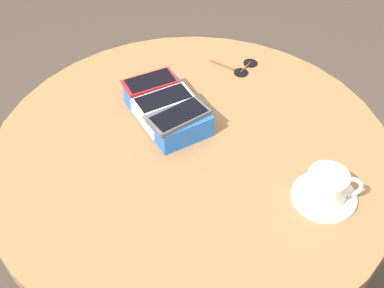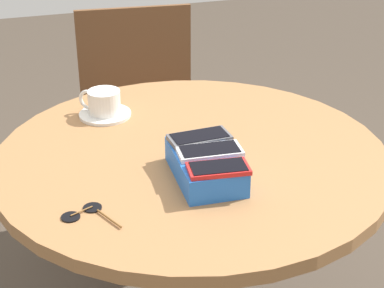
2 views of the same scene
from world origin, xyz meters
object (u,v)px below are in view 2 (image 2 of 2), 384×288
phone_red (218,168)px  phone_white (208,152)px  coffee_cup (103,101)px  saucer (105,114)px  sunglasses (85,213)px  phone_gray (199,138)px  round_table (192,198)px  chair_near_window (143,121)px  phone_box (205,166)px

phone_red → phone_white: bearing=-3.1°
coffee_cup → phone_white: bearing=-158.6°
saucer → coffee_cup: (0.00, 0.00, 0.04)m
sunglasses → phone_gray: bearing=-64.8°
round_table → chair_near_window: bearing=-5.4°
phone_gray → coffee_cup: (0.31, 0.15, -0.02)m
phone_white → phone_gray: (0.07, -0.00, 0.00)m
coffee_cup → phone_gray: bearing=-154.0°
saucer → phone_red: bearing=-162.4°
round_table → coffee_cup: bearing=30.4°
phone_gray → phone_box: bearing=172.8°
phone_white → coffee_cup: same height
phone_white → chair_near_window: (0.95, -0.08, -0.36)m
round_table → phone_white: (-0.12, 0.00, 0.19)m
phone_white → chair_near_window: bearing=-5.0°
phone_white → sunglasses: 0.29m
round_table → chair_near_window: size_ratio=1.09×
round_table → phone_gray: (-0.05, 0.00, 0.19)m
phone_white → saucer: phone_white is taller
phone_box → phone_red: (-0.07, -0.00, 0.03)m
phone_red → saucer: phone_red is taller
round_table → coffee_cup: 0.34m
phone_box → round_table: bearing=-4.2°
phone_white → saucer: bearing=21.3°
round_table → phone_white: 0.22m
phone_box → chair_near_window: (0.95, -0.09, -0.33)m
phone_box → phone_red: bearing=-178.9°
phone_red → phone_white: size_ratio=0.93×
phone_box → phone_gray: phone_gray is taller
round_table → sunglasses: size_ratio=8.40×
saucer → coffee_cup: coffee_cup is taller
phone_white → coffee_cup: bearing=21.4°
phone_white → sunglasses: bearing=102.9°
coffee_cup → sunglasses: 0.46m
phone_gray → sunglasses: (-0.13, 0.28, -0.06)m
sunglasses → chair_near_window: bearing=-19.3°
round_table → saucer: (0.26, 0.15, 0.13)m
round_table → chair_near_window: (0.83, -0.08, -0.18)m
chair_near_window → phone_red: bearing=175.2°
round_table → phone_white: bearing=178.4°
phone_box → coffee_cup: coffee_cup is taller
phone_box → phone_gray: 0.08m
sunglasses → coffee_cup: bearing=-15.5°
saucer → sunglasses: (-0.44, 0.12, -0.00)m
round_table → phone_red: size_ratio=6.98×
phone_red → chair_near_window: chair_near_window is taller
saucer → chair_near_window: bearing=-21.9°
saucer → chair_near_window: 0.69m
phone_gray → chair_near_window: (0.89, -0.08, -0.36)m
round_table → phone_white: phone_white is taller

